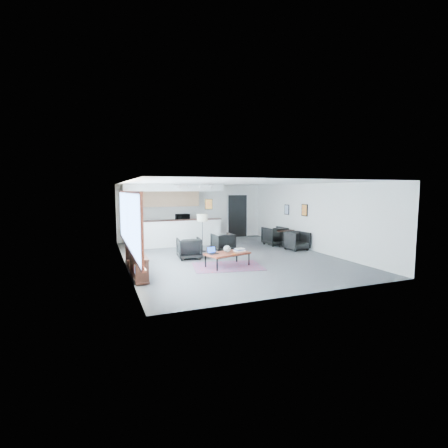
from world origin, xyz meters
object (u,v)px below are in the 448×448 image
object	(u,v)px
book_stack	(240,250)
floor_lamp	(202,219)
ceramic_pot	(227,249)
dining_chair_near	(297,241)
dining_chair_far	(275,236)
armchair_right	(223,241)
armchair_left	(189,247)
laptop	(212,252)
dining_table	(281,231)
microwave	(182,217)
coffee_table	(228,254)

from	to	relation	value
book_stack	floor_lamp	xyz separation A→B (m)	(-0.41, 2.56, 0.77)
book_stack	floor_lamp	bearing A→B (deg)	99.12
ceramic_pot	dining_chair_near	world-z (taller)	dining_chair_near
dining_chair_far	floor_lamp	bearing A→B (deg)	-1.00
armchair_right	floor_lamp	bearing A→B (deg)	-24.98
armchair_left	armchair_right	distance (m)	1.78
laptop	floor_lamp	bearing A→B (deg)	65.34
dining_chair_near	dining_chair_far	bearing A→B (deg)	92.86
floor_lamp	dining_table	size ratio (longest dim) A/B	1.56
ceramic_pot	floor_lamp	world-z (taller)	floor_lamp
book_stack	armchair_right	xyz separation A→B (m)	(0.33, 2.28, -0.09)
armchair_left	laptop	bearing A→B (deg)	107.44
ceramic_pot	microwave	xyz separation A→B (m)	(-0.01, 5.48, 0.58)
dining_table	microwave	world-z (taller)	microwave
coffee_table	microwave	world-z (taller)	microwave
microwave	dining_table	bearing A→B (deg)	-47.19
floor_lamp	microwave	xyz separation A→B (m)	(-0.04, 2.88, -0.12)
microwave	book_stack	bearing A→B (deg)	-94.82
book_stack	dining_chair_far	size ratio (longest dim) A/B	0.48
laptop	dining_chair_far	xyz separation A→B (m)	(3.85, 2.86, -0.12)
armchair_right	dining_table	distance (m)	2.85
coffee_table	book_stack	size ratio (longest dim) A/B	4.14
armchair_right	book_stack	bearing A→B (deg)	77.36
ceramic_pot	armchair_left	xyz separation A→B (m)	(-0.80, 1.49, -0.14)
coffee_table	dining_chair_near	distance (m)	3.92
laptop	floor_lamp	world-z (taller)	floor_lamp
dining_chair_far	microwave	world-z (taller)	microwave
dining_table	ceramic_pot	bearing A→B (deg)	-142.89
armchair_left	microwave	size ratio (longest dim) A/B	1.37
coffee_table	armchair_left	xyz separation A→B (m)	(-0.80, 1.53, -0.00)
ceramic_pot	book_stack	size ratio (longest dim) A/B	0.63
dining_chair_near	armchair_right	bearing A→B (deg)	157.82
armchair_right	dining_chair_far	world-z (taller)	armchair_right
dining_table	dining_chair_near	bearing A→B (deg)	-90.00
ceramic_pot	armchair_right	xyz separation A→B (m)	(0.77, 2.32, -0.16)
laptop	armchair_left	distance (m)	1.52
ceramic_pot	microwave	distance (m)	5.51
armchair_right	floor_lamp	world-z (taller)	floor_lamp
laptop	book_stack	size ratio (longest dim) A/B	0.96
coffee_table	ceramic_pot	bearing A→B (deg)	73.99
armchair_left	armchair_right	bearing A→B (deg)	-146.76
dining_table	dining_chair_near	distance (m)	1.21
book_stack	microwave	xyz separation A→B (m)	(-0.45, 5.44, 0.65)
laptop	ceramic_pot	world-z (taller)	ceramic_pot
armchair_left	book_stack	bearing A→B (deg)	136.21
coffee_table	dining_chair_near	bearing A→B (deg)	8.72
armchair_right	microwave	xyz separation A→B (m)	(-0.78, 3.16, 0.74)
microwave	floor_lamp	bearing A→B (deg)	-98.73
armchair_left	dining_table	size ratio (longest dim) A/B	0.86
laptop	armchair_right	size ratio (longest dim) A/B	0.44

